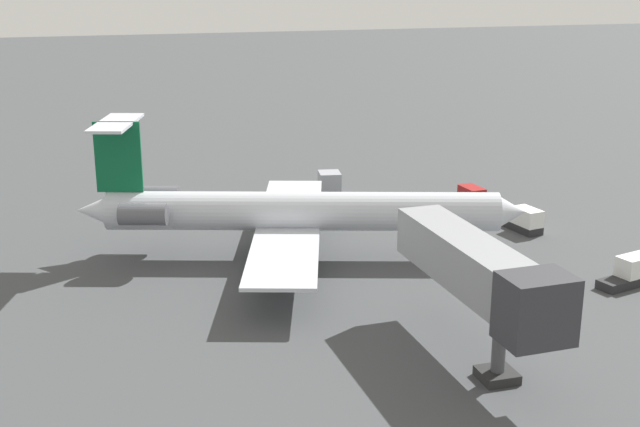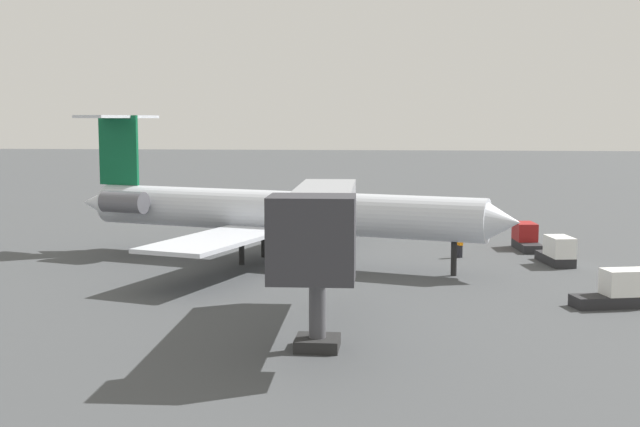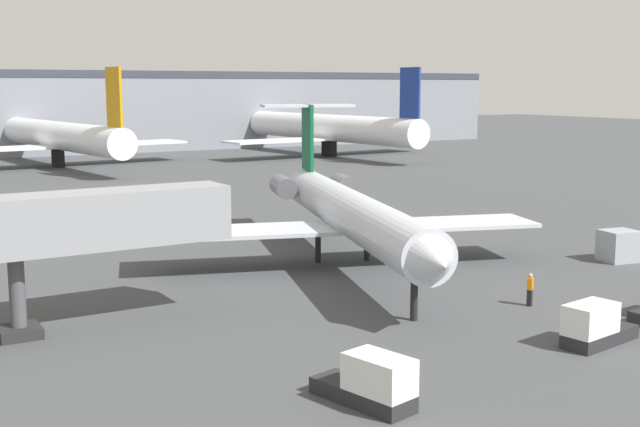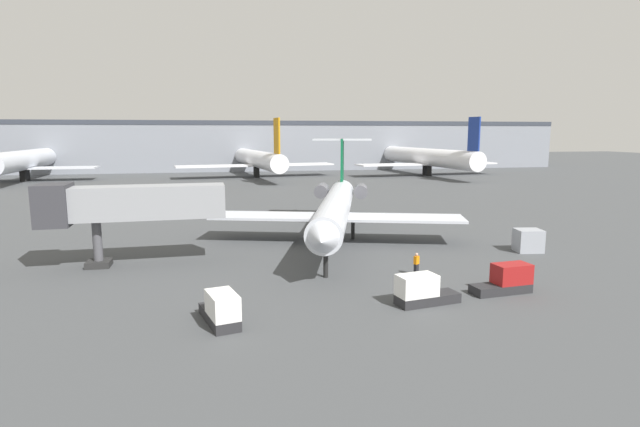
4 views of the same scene
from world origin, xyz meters
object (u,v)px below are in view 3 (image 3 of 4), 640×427
Objects in this scene: ground_crew_marshaller at (530,289)px; parked_airliner_west_mid at (57,136)px; cargo_container_uld at (619,246)px; regional_jet at (347,210)px; baggage_tug_trailing at (372,383)px; jet_bridge at (58,225)px; parked_airliner_centre at (330,128)px; baggage_tug_lead at (595,326)px.

parked_airliner_west_mid is (-4.58, 85.95, 3.36)m from ground_crew_marshaller.
parked_airliner_west_mid reaches higher than cargo_container_uld.
parked_airliner_west_mid is at bearing 91.24° from regional_jet.
jet_bridge is at bearing 116.90° from baggage_tug_trailing.
parked_airliner_west_mid reaches higher than regional_jet.
baggage_tug_trailing is 0.10× the size of parked_airliner_centre.
baggage_tug_lead is at bearing -87.54° from regional_jet.
jet_bridge is 23.19m from ground_crew_marshaller.
parked_airliner_centre reaches higher than parked_airliner_west_mid.
baggage_tug_lead reaches higher than ground_crew_marshaller.
cargo_container_uld is (15.63, -7.68, -2.48)m from regional_jet.
ground_crew_marshaller is 0.69× the size of cargo_container_uld.
baggage_tug_lead is 0.09× the size of parked_airliner_west_mid.
jet_bridge is at bearing -102.22° from parked_airliner_west_mid.
parked_airliner_centre is at bearing 65.95° from ground_crew_marshaller.
baggage_tug_lead is at bearing -142.73° from cargo_container_uld.
baggage_tug_lead is at bearing -109.61° from ground_crew_marshaller.
jet_bridge is 3.32× the size of baggage_tug_trailing.
cargo_container_uld is at bearing -77.98° from parked_airliner_west_mid.
ground_crew_marshaller is at bearing 26.28° from baggage_tug_trailing.
parked_airliner_west_mid is (-2.39, 92.09, 3.38)m from baggage_tug_lead.
regional_jet is at bearing 16.19° from jet_bridge.
baggage_tug_lead is 92.18m from parked_airliner_west_mid.
regional_jet is at bearing 153.84° from cargo_container_uld.
parked_airliner_west_mid is at bearing 77.78° from jet_bridge.
baggage_tug_trailing is 0.10× the size of parked_airliner_west_mid.
baggage_tug_lead is 1.70× the size of cargo_container_uld.
regional_jet is 12.51× the size of cargo_container_uld.
jet_bridge is 8.30× the size of ground_crew_marshaller.
parked_airliner_centre reaches higher than ground_crew_marshaller.
parked_airliner_centre is (36.70, 82.26, 3.53)m from ground_crew_marshaller.
parked_airliner_centre is (38.89, 88.40, 3.55)m from baggage_tug_lead.
parked_airliner_west_mid is at bearing 91.49° from baggage_tug_lead.
cargo_container_uld is at bearing -3.81° from jet_bridge.
baggage_tug_lead is 96.64m from parked_airliner_centre.
parked_airliner_centre is at bearing 60.29° from baggage_tug_trailing.
cargo_container_uld is at bearing -26.16° from regional_jet.
regional_jet is 7.35× the size of baggage_tug_lead.
parked_airliner_west_mid is at bearing 93.05° from ground_crew_marshaller.
parked_airliner_west_mid is (-1.58, 73.13, 0.74)m from regional_jet.
ground_crew_marshaller is 90.15m from parked_airliner_centre.
baggage_tug_trailing is at bearing -153.72° from ground_crew_marshaller.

